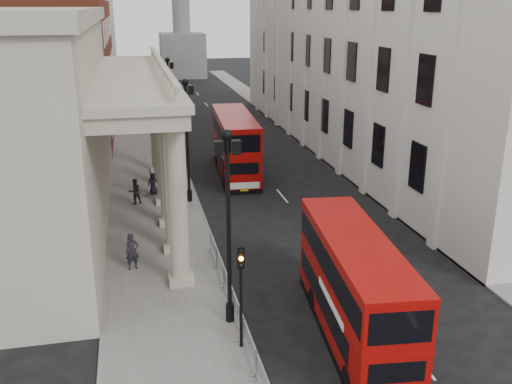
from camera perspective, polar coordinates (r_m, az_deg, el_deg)
The scene contains 18 objects.
ground at distance 21.92m, azimuth 0.93°, elevation -18.07°, with size 260.00×260.00×0.00m, color black.
sidewalk_west at distance 48.92m, azimuth -10.70°, elevation 2.60°, with size 6.00×140.00×0.12m, color slate.
sidewalk_east at distance 51.99m, azimuth 7.79°, elevation 3.68°, with size 3.00×140.00×0.12m, color slate.
kerb at distance 49.07m, azimuth -7.26°, elevation 2.84°, with size 0.20×140.00×0.14m, color slate.
portico_building at distance 36.41m, azimuth -22.40°, elevation 5.81°, with size 9.00×28.00×12.00m, color #A8A18D.
brick_building at distance 65.51m, azimuth -18.75°, elevation 15.59°, with size 9.00×32.00×22.00m, color maroon.
west_building_far at distance 97.42m, azimuth -16.86°, elevation 15.74°, with size 9.00×30.00×20.00m, color #A8A18D.
east_building at distance 53.14m, azimuth 10.28°, elevation 17.44°, with size 8.00×55.00×25.00m, color silver.
lamp_post_south at distance 22.93m, azimuth -2.79°, elevation -2.38°, with size 1.05×0.44×8.32m.
lamp_post_mid at distance 38.20m, azimuth -6.91°, elevation 5.91°, with size 1.05×0.44×8.32m.
lamp_post_north at distance 53.89m, azimuth -8.68°, elevation 9.42°, with size 1.05×0.44×8.32m.
traffic_light at distance 21.85m, azimuth -1.54°, elevation -8.62°, with size 0.28×0.33×4.30m.
crowd_barriers at distance 23.28m, azimuth -1.23°, elevation -13.68°, with size 0.50×18.75×1.10m.
bus_near at distance 23.44m, azimuth 9.78°, elevation -9.26°, with size 3.40×10.21×4.33m.
bus_far at distance 45.47m, azimuth -2.12°, elevation 4.89°, with size 3.36×11.19×4.77m.
pedestrian_a at distance 29.69m, azimuth -12.28°, elevation -5.85°, with size 0.69×0.46×1.90m, color black.
pedestrian_b at distance 39.28m, azimuth -12.03°, elevation 0.07°, with size 0.86×0.67×1.76m, color black.
pedestrian_c at distance 41.12m, azimuth -10.25°, elevation 0.86°, with size 0.77×0.50×1.57m, color black.
Camera 1 is at (-4.14, -17.17, 12.98)m, focal length 40.00 mm.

